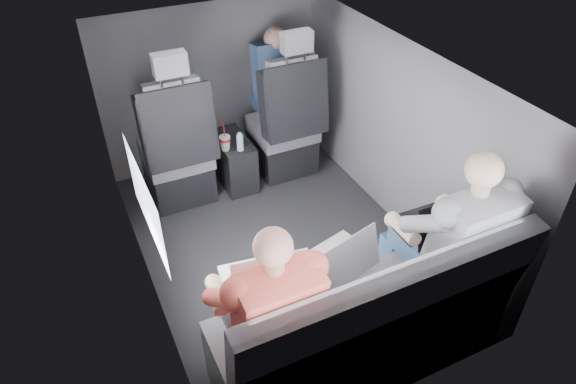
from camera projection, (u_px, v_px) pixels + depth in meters
name	position (u px, v px, depth m)	size (l,w,h in m)	color
floor	(280.00, 246.00, 3.64)	(2.60, 2.60, 0.00)	black
ceiling	(278.00, 66.00, 2.83)	(2.60, 2.60, 0.00)	#B2B2AD
panel_left	(136.00, 205.00, 2.92)	(0.02, 2.60, 1.35)	#56565B
panel_right	(397.00, 135.00, 3.55)	(0.02, 2.60, 1.35)	#56565B
panel_front	(212.00, 87.00, 4.17)	(1.80, 0.02, 1.35)	#56565B
panel_back	(402.00, 313.00, 2.30)	(1.80, 0.02, 1.35)	#56565B
side_window	(145.00, 202.00, 2.58)	(0.02, 0.75, 0.42)	white
seatbelt	(296.00, 93.00, 3.80)	(0.05, 0.01, 0.65)	black
front_seat_left	(178.00, 155.00, 3.85)	(0.52, 0.58, 1.26)	black
front_seat_right	(286.00, 129.00, 4.16)	(0.52, 0.58, 1.26)	black
center_console	(234.00, 161.00, 4.15)	(0.24, 0.48, 0.41)	black
rear_bench	(365.00, 327.00, 2.69)	(1.60, 0.57, 0.92)	#5C5D61
soda_cup	(225.00, 142.00, 3.87)	(0.09, 0.09, 0.26)	white
water_bottle	(240.00, 142.00, 3.87)	(0.05, 0.05, 0.15)	#9CB5D3
laptop_white	(263.00, 279.00, 2.51)	(0.40, 0.39, 0.27)	white
laptop_silver	(342.00, 257.00, 2.64)	(0.40, 0.39, 0.25)	#B6B6BB
laptop_black	(432.00, 223.00, 2.85)	(0.38, 0.34, 0.26)	black
passenger_rear_left	(266.00, 309.00, 2.39)	(0.47, 0.60, 1.18)	#37363C
passenger_rear_right	(449.00, 239.00, 2.76)	(0.51, 0.63, 1.24)	navy
passenger_front_right	(276.00, 77.00, 4.16)	(0.37, 0.37, 0.72)	navy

